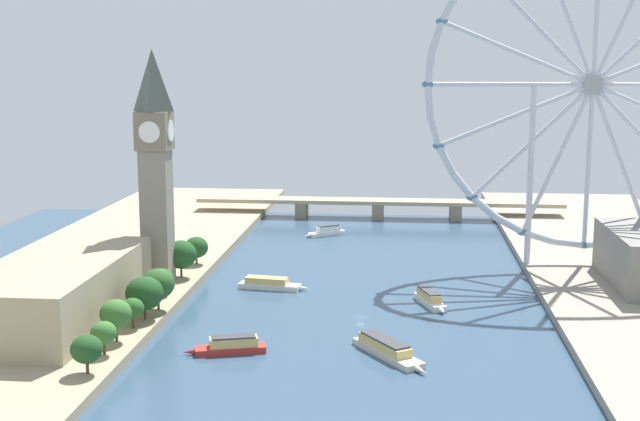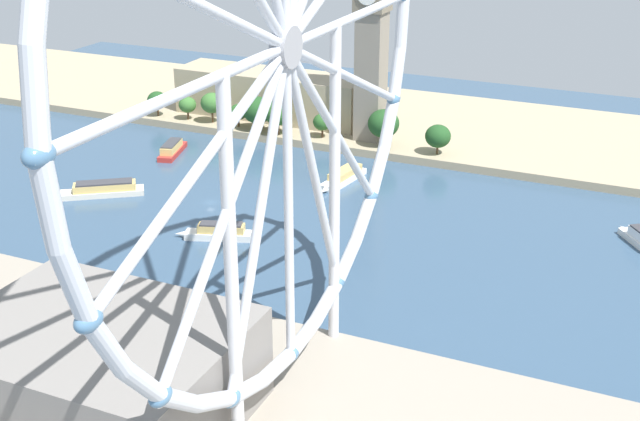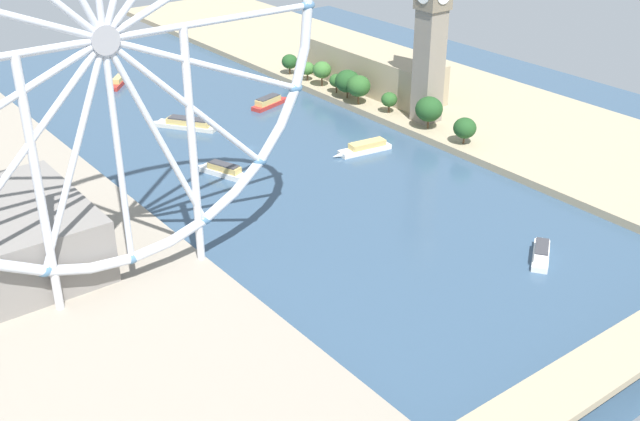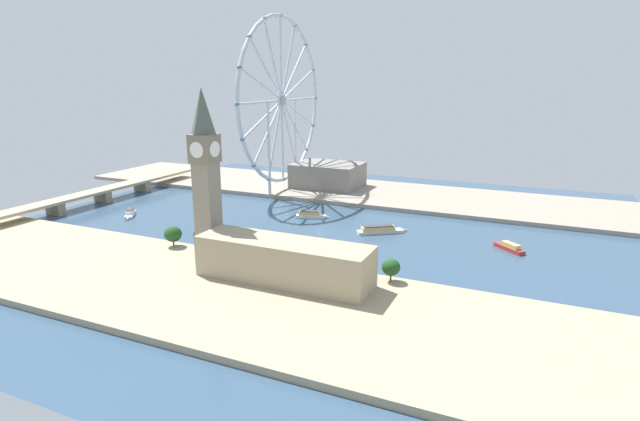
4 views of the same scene
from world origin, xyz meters
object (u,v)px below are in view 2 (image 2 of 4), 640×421
object	(u,v)px
parliament_block	(271,94)
tour_boat_5	(218,232)
clock_tower	(372,25)
tour_boat_2	(172,149)
tour_boat_0	(101,190)
ferris_wheel	(286,50)
tour_boat_4	(343,177)
riverside_hall	(99,371)

from	to	relation	value
parliament_block	tour_boat_5	world-z (taller)	parliament_block
clock_tower	tour_boat_2	distance (m)	88.31
tour_boat_0	tour_boat_5	distance (m)	54.90
ferris_wheel	tour_boat_5	distance (m)	110.13
tour_boat_2	clock_tower	bearing A→B (deg)	-74.16
ferris_wheel	tour_boat_4	world-z (taller)	ferris_wheel
ferris_wheel	riverside_hall	xyz separation A→B (m)	(23.73, -30.01, -61.13)
tour_boat_2	ferris_wheel	bearing A→B (deg)	-153.88
parliament_block	tour_boat_0	xyz separation A→B (m)	(96.50, -14.44, -10.36)
ferris_wheel	tour_boat_0	world-z (taller)	ferris_wheel
clock_tower	parliament_block	world-z (taller)	clock_tower
parliament_block	tour_boat_4	bearing A→B (deg)	46.59
tour_boat_4	ferris_wheel	bearing A→B (deg)	25.81
tour_boat_0	tour_boat_2	world-z (taller)	tour_boat_2
ferris_wheel	tour_boat_4	distance (m)	146.70
ferris_wheel	tour_boat_4	size ratio (longest dim) A/B	5.06
riverside_hall	clock_tower	bearing A→B (deg)	-175.33
tour_boat_5	tour_boat_0	bearing A→B (deg)	-34.20
parliament_block	ferris_wheel	bearing A→B (deg)	28.44
riverside_hall	tour_boat_4	size ratio (longest dim) A/B	2.03
clock_tower	tour_boat_5	distance (m)	109.16
tour_boat_4	clock_tower	bearing A→B (deg)	-163.76
tour_boat_2	tour_boat_4	size ratio (longest dim) A/B	0.89
riverside_hall	tour_boat_0	size ratio (longest dim) A/B	1.86
ferris_wheel	tour_boat_5	bearing A→B (deg)	-138.79
tour_boat_5	tour_boat_2	bearing A→B (deg)	-66.78
tour_boat_0	ferris_wheel	bearing A→B (deg)	109.70
ferris_wheel	tour_boat_5	world-z (taller)	ferris_wheel
clock_tower	tour_boat_5	bearing A→B (deg)	-5.65
parliament_block	tour_boat_4	distance (m)	75.65
parliament_block	tour_boat_5	xyz separation A→B (m)	(110.25, 38.72, -10.30)
riverside_hall	ferris_wheel	bearing A→B (deg)	128.34
parliament_block	tour_boat_5	distance (m)	117.31
riverside_hall	tour_boat_0	distance (m)	127.55
parliament_block	ferris_wheel	distance (m)	206.17
clock_tower	tour_boat_4	world-z (taller)	clock_tower
clock_tower	tour_boat_5	xyz separation A→B (m)	(99.02, -9.80, -44.91)
ferris_wheel	tour_boat_0	size ratio (longest dim) A/B	4.64
parliament_block	tour_boat_2	size ratio (longest dim) A/B	3.39
ferris_wheel	tour_boat_2	distance (m)	179.03
clock_tower	riverside_hall	size ratio (longest dim) A/B	1.55
clock_tower	tour_boat_2	xyz separation A→B (m)	(40.03, -64.64, -44.92)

